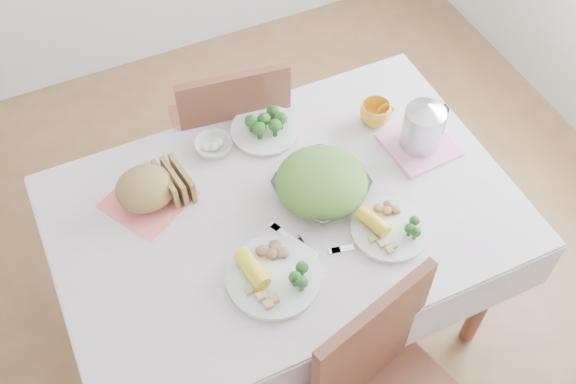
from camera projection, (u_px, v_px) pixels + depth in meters
name	position (u px, v px, depth m)	size (l,w,h in m)	color
floor	(286.00, 316.00, 2.82)	(3.60, 3.60, 0.00)	brown
dining_table	(285.00, 270.00, 2.52)	(1.40, 0.90, 0.75)	brown
tablecloth	(285.00, 210.00, 2.22)	(1.50, 1.00, 0.01)	silver
chair_far	(229.00, 133.00, 2.82)	(0.43, 0.43, 0.96)	brown
salad_bowl	(321.00, 188.00, 2.22)	(0.29, 0.29, 0.07)	white
dinner_plate_left	(274.00, 277.00, 2.04)	(0.29, 0.29, 0.02)	white
dinner_plate_right	(390.00, 229.00, 2.15)	(0.25, 0.25, 0.02)	white
broccoli_plate	(265.00, 131.00, 2.41)	(0.25, 0.25, 0.02)	beige
napkin	(148.00, 200.00, 2.23)	(0.24, 0.24, 0.00)	#FC6B69
bread_loaf	(146.00, 189.00, 2.19)	(0.20, 0.18, 0.12)	olive
fruit_bowl	(214.00, 146.00, 2.35)	(0.13, 0.13, 0.04)	white
yellow_mug	(375.00, 114.00, 2.42)	(0.11, 0.11, 0.09)	gold
pink_tray	(419.00, 145.00, 2.37)	(0.23, 0.23, 0.02)	pink
electric_kettle	(424.00, 123.00, 2.28)	(0.14, 0.14, 0.19)	#B2B5BA
fork_left	(294.00, 241.00, 2.13)	(0.02, 0.19, 0.00)	silver
fork_right	(310.00, 258.00, 2.10)	(0.02, 0.17, 0.00)	silver
knife	(359.00, 246.00, 2.12)	(0.02, 0.18, 0.00)	silver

